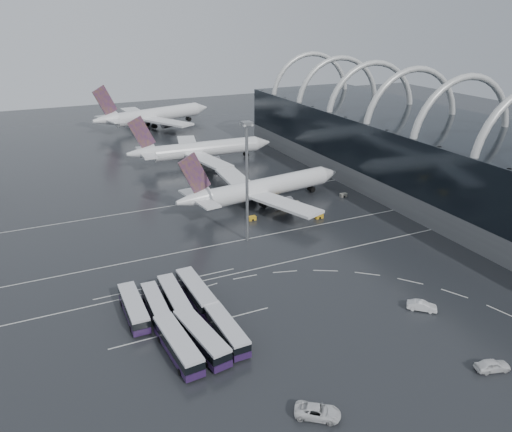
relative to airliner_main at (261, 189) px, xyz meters
name	(u,v)px	position (x,y,z in m)	size (l,w,h in m)	color
ground	(277,259)	(-11.02, -31.03, -4.38)	(420.00, 420.00, 0.00)	black
terminal	(437,155)	(50.54, -11.19, 6.49)	(42.00, 160.00, 34.90)	#585B5D
lane_marking_near	(281,263)	(-11.02, -33.03, -4.38)	(120.00, 0.25, 0.01)	beige
lane_marking_mid	(253,238)	(-11.02, -19.03, -4.38)	(120.00, 0.25, 0.01)	beige
lane_marking_far	(212,199)	(-11.02, 8.97, -4.38)	(120.00, 0.25, 0.01)	beige
bus_bay_line_south	(193,327)	(-35.02, -47.03, -4.38)	(28.00, 0.25, 0.01)	beige
bus_bay_line_north	(167,283)	(-35.02, -31.03, -4.38)	(28.00, 0.25, 0.01)	beige
airliner_main	(261,189)	(0.00, 0.00, 0.00)	(51.69, 44.91, 17.51)	white
airliner_gate_b	(199,150)	(-1.95, 45.18, 0.08)	(51.30, 46.24, 17.85)	white
airliner_gate_c	(152,116)	(-2.73, 107.72, 0.80)	(57.24, 52.06, 20.72)	white
bus_row_near_a	(134,308)	(-43.23, -39.64, -2.60)	(3.29, 13.25, 3.25)	#2D133B
bus_row_near_b	(156,304)	(-39.47, -40.03, -2.76)	(3.11, 12.08, 2.96)	#2D133B
bus_row_near_c	(174,298)	(-35.96, -39.61, -2.61)	(3.33, 13.19, 3.23)	#2D133B
bus_row_near_d	(196,292)	(-31.79, -39.38, -2.50)	(3.61, 13.99, 3.42)	#2D133B
bus_row_far_a	(178,345)	(-39.34, -53.02, -2.50)	(4.18, 14.09, 3.42)	#2D133B
bus_row_far_b	(201,337)	(-35.47, -52.77, -2.49)	(5.09, 14.31, 3.45)	#2D133B
bus_row_far_c	(226,329)	(-31.14, -52.25, -2.62)	(3.38, 13.08, 3.20)	#2D133B
van_curve_a	(318,412)	(-26.56, -72.91, -3.54)	(2.80, 6.08, 1.69)	silver
van_curve_b	(492,365)	(1.61, -75.98, -3.50)	(2.09, 5.19, 1.77)	silver
van_curve_c	(422,306)	(3.41, -59.17, -3.54)	(1.79, 5.14, 1.69)	silver
floodlight_mast	(247,168)	(-12.75, -19.54, 12.94)	(2.11, 2.11, 27.55)	gray
gse_cart_belly_a	(319,216)	(9.15, -15.31, -3.81)	(2.10, 1.24, 1.15)	gold
gse_cart_belly_b	(295,203)	(8.24, -4.71, -3.85)	(1.98, 1.17, 1.08)	slate
gse_cart_belly_c	(252,218)	(-6.89, -9.32, -3.85)	(1.98, 1.17, 1.08)	gold
gse_cart_belly_d	(343,195)	(23.77, -4.83, -3.86)	(1.93, 1.14, 1.06)	slate
gse_cart_belly_e	(280,202)	(4.60, -2.68, -3.72)	(2.43, 1.44, 1.33)	gold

